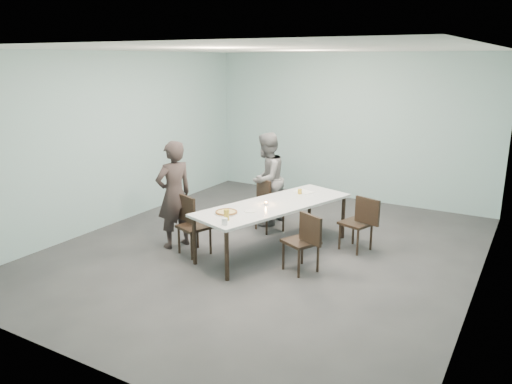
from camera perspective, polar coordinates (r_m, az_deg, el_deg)
The scene contains 16 objects.
ground at distance 7.79m, azimuth 1.09°, elevation -6.63°, with size 7.00×7.00×0.00m, color #333335.
room_shell at distance 7.29m, azimuth 1.17°, elevation 8.33°, with size 6.02×7.02×3.01m.
table at distance 7.57m, azimuth 2.07°, elevation -1.75°, with size 1.65×2.75×0.75m.
chair_near_left at distance 7.60m, azimuth -7.43°, elevation -3.30°, with size 0.65×0.53×0.87m.
chair_far_left at distance 8.57m, azimuth 1.28°, elevation -1.05°, with size 0.65×0.57×0.87m.
chair_near_right at distance 6.86m, azimuth 5.59°, elevation -5.31°, with size 0.65×0.56×0.87m.
chair_far_right at distance 7.75m, azimuth 11.87°, elevation -3.15°, with size 0.65×0.53×0.87m.
diner_near at distance 7.79m, azimuth -9.33°, elevation -0.31°, with size 0.61×0.40×1.68m, color black.
diner_far at distance 8.78m, azimuth 1.21°, elevation 1.48°, with size 0.80×0.62×1.64m, color slate.
pizza at distance 7.07m, azimuth -3.41°, elevation -2.33°, with size 0.34×0.34×0.04m.
side_plate at distance 7.17m, azimuth -0.64°, elevation -2.18°, with size 0.18×0.18×0.01m, color white.
beer_glass at distance 6.77m, azimuth -3.38°, elevation -2.63°, with size 0.08×0.08×0.15m, color gold.
water_tumbler at distance 6.60m, azimuth -3.61°, elevation -3.38°, with size 0.08×0.08×0.09m, color silver.
tealight at distance 7.47m, azimuth 1.12°, elevation -1.34°, with size 0.06×0.06×0.05m.
amber_tumbler at distance 8.11m, azimuth 5.03°, elevation 0.06°, with size 0.07×0.07×0.08m, color gold.
menu at distance 8.25m, azimuth 5.49°, elevation 0.05°, with size 0.30×0.22×0.01m, color silver.
Camera 1 is at (3.52, -6.33, 2.88)m, focal length 35.00 mm.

